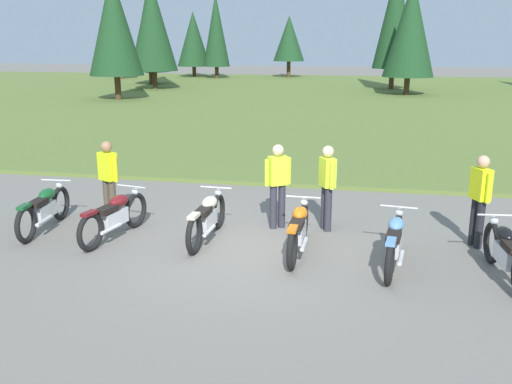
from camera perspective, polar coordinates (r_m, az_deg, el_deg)
ground_plane at (r=10.08m, az=-0.65°, el=-5.82°), size 140.00×140.00×0.00m
grass_moorland at (r=35.88m, az=7.95°, el=9.35°), size 80.00×44.00×0.10m
forest_treeline at (r=44.18m, az=0.98°, el=16.22°), size 38.04×25.41×8.93m
motorcycle_british_green at (r=11.69m, az=-20.58°, el=-1.58°), size 0.62×2.10×0.88m
motorcycle_maroon at (r=10.83m, az=-14.08°, el=-2.34°), size 0.67×2.08×0.88m
motorcycle_cream at (r=10.44m, az=-4.95°, el=-2.59°), size 0.62×2.10×0.88m
motorcycle_orange at (r=9.78m, az=4.32°, el=-3.82°), size 0.62×2.10×0.88m
motorcycle_sky_blue at (r=9.46m, az=13.79°, el=-4.90°), size 0.62×2.10×0.88m
motorcycle_black at (r=9.55m, az=23.94°, el=-5.63°), size 0.62×2.10×0.88m
rider_checking_bike at (r=10.70m, az=21.65°, el=-0.34°), size 0.34×0.51×1.67m
rider_near_row_end at (r=11.70m, az=-14.67°, el=1.51°), size 0.50×0.36×1.67m
rider_in_hivis_vest at (r=10.92m, az=7.19°, el=0.93°), size 0.36×0.50×1.67m
rider_with_back_turned at (r=10.96m, az=2.22°, el=1.09°), size 0.48×0.38×1.67m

